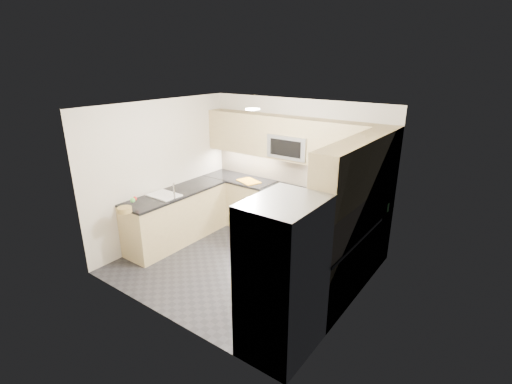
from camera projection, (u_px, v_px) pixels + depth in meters
The scene contains 35 objects.
floor at pixel (243, 265), 5.97m from camera, with size 3.60×3.20×0.00m, color black.
ceiling at pixel (241, 107), 5.13m from camera, with size 3.60×3.20×0.02m, color beige.
wall_back at pixel (296, 168), 6.77m from camera, with size 3.60×0.02×2.50m, color beige.
wall_front at pixel (158, 229), 4.34m from camera, with size 3.60×0.02×2.50m, color beige.
wall_left at pixel (162, 172), 6.55m from camera, with size 0.02×3.20×2.50m, color beige.
wall_right at pixel (357, 221), 4.56m from camera, with size 0.02×3.20×2.50m, color beige.
base_cab_back_left at pixel (240, 201), 7.42m from camera, with size 1.42×0.60×0.90m, color tan.
base_cab_back_right at pixel (342, 229), 6.21m from camera, with size 1.42×0.60×0.90m, color tan.
base_cab_right at pixel (335, 265), 5.11m from camera, with size 0.60×1.70×0.90m, color tan.
base_cab_peninsula at pixel (177, 217), 6.66m from camera, with size 0.60×2.00×0.90m, color tan.
countertop_back_left at pixel (240, 179), 7.26m from camera, with size 1.42×0.63×0.04m, color black.
countertop_back_right at pixel (344, 203), 6.05m from camera, with size 1.42×0.63×0.04m, color black.
countertop_right at pixel (338, 234), 4.95m from camera, with size 0.63×1.70×0.04m, color black.
countertop_peninsula at pixel (175, 193), 6.50m from camera, with size 0.63×2.00×0.04m, color black.
upper_cab_back at pixel (292, 139), 6.45m from camera, with size 3.60×0.35×0.75m, color tan.
upper_cab_right at pixel (357, 169), 4.67m from camera, with size 0.35×1.95×0.75m, color tan.
backsplash_back at pixel (296, 171), 6.79m from camera, with size 3.60×0.01×0.51m, color #C5AE8E.
backsplash_right at pixel (369, 213), 4.92m from camera, with size 0.01×2.30×0.51m, color #C5AE8E.
gas_range at pixel (286, 214), 6.79m from camera, with size 0.76×0.65×0.91m, color #9CA0A4.
range_cooktop at pixel (286, 190), 6.64m from camera, with size 0.76×0.65×0.03m, color black.
oven_door_glass at pixel (276, 220), 6.54m from camera, with size 0.62×0.02×0.45m, color black.
oven_handle at pixel (275, 206), 6.44m from camera, with size 0.02×0.02×0.60m, color #B2B5BA.
microwave at pixel (291, 146), 6.47m from camera, with size 0.76×0.40×0.40m, color #94979B.
microwave_door at pixel (285, 148), 6.31m from camera, with size 0.60×0.01×0.28m, color black.
refrigerator at pixel (283, 278), 3.99m from camera, with size 0.70×0.90×1.80m, color #A0A2A8.
fridge_handle_left at pixel (245, 271), 4.04m from camera, with size 0.02×0.02×1.20m, color #B2B5BA.
fridge_handle_right at pixel (264, 257), 4.32m from camera, with size 0.02×0.02×1.20m, color #B2B5BA.
sink_basin at pixel (164, 199), 6.32m from camera, with size 0.52×0.38×0.16m, color white.
faucet at pixel (174, 191), 6.11m from camera, with size 0.03×0.03×0.28m, color silver.
utensil_bowl at pixel (381, 206), 5.68m from camera, with size 0.24×0.24×0.14m, color #4CB24E.
cutting_board at pixel (249, 181), 7.03m from camera, with size 0.43×0.30×0.01m, color orange.
fruit_basket at pixel (125, 210), 5.61m from camera, with size 0.22×0.22×0.08m, color #A2864B.
fruit_apple at pixel (135, 199), 5.84m from camera, with size 0.07×0.07×0.07m, color red.
fruit_pear at pixel (133, 200), 5.78m from camera, with size 0.08×0.08×0.08m, color #5ABB50.
dish_towel_check at pixel (271, 215), 6.52m from camera, with size 0.17×0.01×0.33m, color white.
Camera 1 is at (3.25, -4.11, 3.12)m, focal length 26.00 mm.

